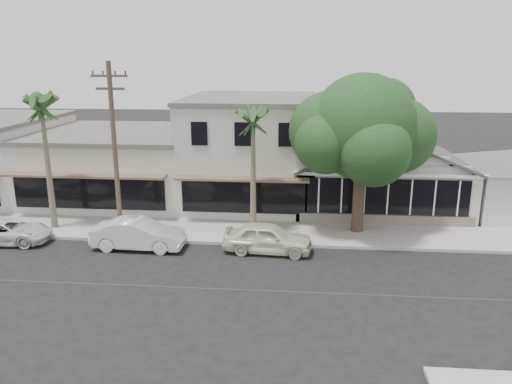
# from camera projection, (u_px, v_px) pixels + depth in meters

# --- Properties ---
(ground) EXTENTS (140.00, 140.00, 0.00)m
(ground) POSITION_uv_depth(u_px,v_px,m) (293.00, 292.00, 20.14)
(ground) COLOR black
(ground) RESTS_ON ground
(sidewalk_north) EXTENTS (90.00, 3.50, 0.15)m
(sidewalk_north) POSITION_uv_depth(u_px,v_px,m) (149.00, 229.00, 27.29)
(sidewalk_north) COLOR #9E9991
(sidewalk_north) RESTS_ON ground
(corner_shop) EXTENTS (10.40, 8.60, 5.10)m
(corner_shop) POSITION_uv_depth(u_px,v_px,m) (378.00, 166.00, 31.01)
(corner_shop) COLOR beige
(corner_shop) RESTS_ON ground
(row_building_near) EXTENTS (8.00, 10.00, 6.50)m
(row_building_near) POSITION_uv_depth(u_px,v_px,m) (252.00, 151.00, 32.51)
(row_building_near) COLOR beige
(row_building_near) RESTS_ON ground
(row_building_midnear) EXTENTS (10.00, 10.00, 4.20)m
(row_building_midnear) POSITION_uv_depth(u_px,v_px,m) (119.00, 165.00, 33.58)
(row_building_midnear) COLOR #B4AFA1
(row_building_midnear) RESTS_ON ground
(utility_pole) EXTENTS (1.80, 0.24, 9.00)m
(utility_pole) POSITION_uv_depth(u_px,v_px,m) (115.00, 149.00, 24.64)
(utility_pole) COLOR brown
(utility_pole) RESTS_ON ground
(car_0) EXTENTS (4.41, 2.03, 1.47)m
(car_0) POSITION_uv_depth(u_px,v_px,m) (268.00, 238.00, 24.07)
(car_0) COLOR beige
(car_0) RESTS_ON ground
(car_1) EXTENTS (4.58, 1.69, 1.50)m
(car_1) POSITION_uv_depth(u_px,v_px,m) (138.00, 234.00, 24.52)
(car_1) COLOR silver
(car_1) RESTS_ON ground
(car_2) EXTENTS (4.50, 2.35, 1.21)m
(car_2) POSITION_uv_depth(u_px,v_px,m) (7.00, 231.00, 25.31)
(car_2) COLOR silver
(car_2) RESTS_ON ground
(shade_tree) EXTENTS (7.62, 6.89, 8.46)m
(shade_tree) POSITION_uv_depth(u_px,v_px,m) (361.00, 130.00, 25.62)
(shade_tree) COLOR #4D3F2E
(shade_tree) RESTS_ON ground
(palm_east) EXTENTS (2.43, 2.43, 7.16)m
(palm_east) POSITION_uv_depth(u_px,v_px,m) (253.00, 120.00, 25.07)
(palm_east) COLOR #726651
(palm_east) RESTS_ON ground
(palm_mid) EXTENTS (2.79, 2.79, 7.83)m
(palm_mid) POSITION_uv_depth(u_px,v_px,m) (41.00, 107.00, 25.64)
(palm_mid) COLOR #726651
(palm_mid) RESTS_ON ground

